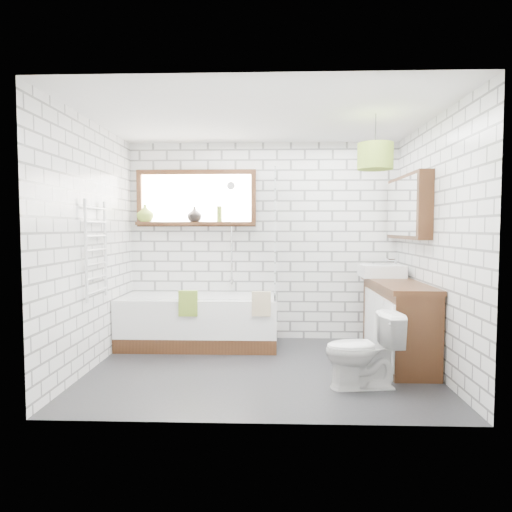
{
  "coord_description": "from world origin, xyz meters",
  "views": [
    {
      "loc": [
        0.12,
        -4.53,
        1.42
      ],
      "look_at": [
        -0.05,
        0.25,
        1.13
      ],
      "focal_mm": 32.0,
      "sensor_mm": 36.0,
      "label": 1
    }
  ],
  "objects_px": {
    "basin": "(382,271)",
    "toilet": "(363,350)",
    "vanity": "(398,321)",
    "bathtub": "(199,321)",
    "pendant": "(375,156)"
  },
  "relations": [
    {
      "from": "basin",
      "to": "toilet",
      "type": "xyz_separation_m",
      "value": [
        -0.48,
        -1.35,
        -0.58
      ]
    },
    {
      "from": "vanity",
      "to": "toilet",
      "type": "distance_m",
      "value": 1.01
    },
    {
      "from": "vanity",
      "to": "basin",
      "type": "xyz_separation_m",
      "value": [
        -0.06,
        0.5,
        0.5
      ]
    },
    {
      "from": "basin",
      "to": "bathtub",
      "type": "bearing_deg",
      "value": 178.59
    },
    {
      "from": "bathtub",
      "to": "pendant",
      "type": "height_order",
      "value": "pendant"
    },
    {
      "from": "vanity",
      "to": "pendant",
      "type": "bearing_deg",
      "value": -128.7
    },
    {
      "from": "bathtub",
      "to": "toilet",
      "type": "relative_size",
      "value": 2.76
    },
    {
      "from": "bathtub",
      "to": "basin",
      "type": "xyz_separation_m",
      "value": [
        2.16,
        -0.05,
        0.62
      ]
    },
    {
      "from": "pendant",
      "to": "bathtub",
      "type": "bearing_deg",
      "value": 151.43
    },
    {
      "from": "toilet",
      "to": "pendant",
      "type": "relative_size",
      "value": 2.01
    },
    {
      "from": "vanity",
      "to": "toilet",
      "type": "xyz_separation_m",
      "value": [
        -0.54,
        -0.85,
        -0.09
      ]
    },
    {
      "from": "toilet",
      "to": "pendant",
      "type": "distance_m",
      "value": 1.81
    },
    {
      "from": "bathtub",
      "to": "toilet",
      "type": "distance_m",
      "value": 2.19
    },
    {
      "from": "basin",
      "to": "toilet",
      "type": "height_order",
      "value": "basin"
    },
    {
      "from": "bathtub",
      "to": "pendant",
      "type": "xyz_separation_m",
      "value": [
        1.86,
        -1.01,
        1.8
      ]
    }
  ]
}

